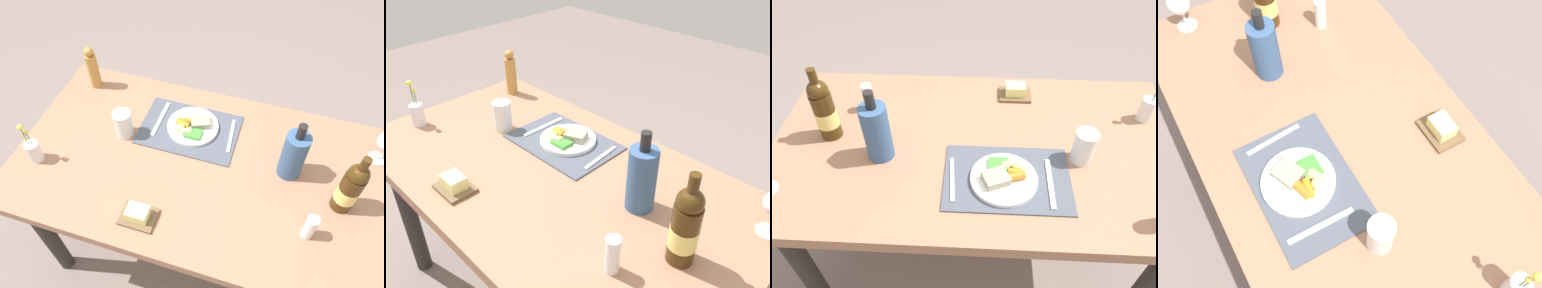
{
  "view_description": "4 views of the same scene",
  "coord_description": "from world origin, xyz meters",
  "views": [
    {
      "loc": [
        -0.23,
        0.83,
        1.98
      ],
      "look_at": [
        0.06,
        -0.07,
        0.81
      ],
      "focal_mm": 34.32,
      "sensor_mm": 36.0,
      "label": 1
    },
    {
      "loc": [
        -0.85,
        0.73,
        1.61
      ],
      "look_at": [
        -0.05,
        -0.09,
        0.87
      ],
      "focal_mm": 36.55,
      "sensor_mm": 36.0,
      "label": 2
    },
    {
      "loc": [
        -0.01,
        -0.93,
        1.7
      ],
      "look_at": [
        -0.05,
        -0.06,
        0.84
      ],
      "focal_mm": 33.53,
      "sensor_mm": 36.0,
      "label": 3
    },
    {
      "loc": [
        0.65,
        -0.32,
        2.02
      ],
      "look_at": [
        0.09,
        -0.0,
        0.87
      ],
      "focal_mm": 43.01,
      "sensor_mm": 36.0,
      "label": 4
    }
  ],
  "objects": [
    {
      "name": "dining_table",
      "position": [
        0.0,
        0.0,
        0.68
      ],
      "size": [
        1.51,
        0.84,
        0.78
      ],
      "color": "#976A50",
      "rests_on": "ground_plane"
    },
    {
      "name": "placemat",
      "position": [
        0.1,
        -0.16,
        0.78
      ],
      "size": [
        0.42,
        0.28,
        0.01
      ],
      "primitive_type": "cube",
      "color": "#484E5B",
      "rests_on": "dining_table"
    },
    {
      "name": "dinner_plate",
      "position": [
        0.09,
        -0.17,
        0.8
      ],
      "size": [
        0.22,
        0.22,
        0.04
      ],
      "color": "white",
      "rests_on": "placemat"
    },
    {
      "name": "fork",
      "position": [
        -0.08,
        -0.18,
        0.79
      ],
      "size": [
        0.03,
        0.18,
        0.0
      ],
      "primitive_type": "cube",
      "rotation": [
        0.0,
        0.0,
        0.09
      ],
      "color": "silver",
      "rests_on": "placemat"
    },
    {
      "name": "knife",
      "position": [
        0.24,
        -0.18,
        0.79
      ],
      "size": [
        0.02,
        0.2,
        0.0
      ],
      "primitive_type": "cube",
      "rotation": [
        0.0,
        0.0,
        -0.01
      ],
      "color": "silver",
      "rests_on": "placemat"
    },
    {
      "name": "salt_shaker",
      "position": [
        -0.44,
        0.18,
        0.83
      ],
      "size": [
        0.04,
        0.04,
        0.11
      ],
      "primitive_type": "cylinder",
      "color": "white",
      "rests_on": "dining_table"
    },
    {
      "name": "pepper_mill",
      "position": [
        0.61,
        -0.3,
        0.88
      ],
      "size": [
        0.05,
        0.05,
        0.22
      ],
      "color": "#B27F39",
      "rests_on": "dining_table"
    },
    {
      "name": "flower_vase",
      "position": [
        0.64,
        0.17,
        0.83
      ],
      "size": [
        0.06,
        0.06,
        0.2
      ],
      "color": "silver",
      "rests_on": "dining_table"
    },
    {
      "name": "cooler_bottle",
      "position": [
        -0.34,
        -0.07,
        0.89
      ],
      "size": [
        0.09,
        0.09,
        0.27
      ],
      "color": "#355682",
      "rests_on": "dining_table"
    },
    {
      "name": "water_tumbler",
      "position": [
        0.36,
        -0.06,
        0.83
      ],
      "size": [
        0.08,
        0.08,
        0.12
      ],
      "color": "silver",
      "rests_on": "dining_table"
    },
    {
      "name": "wine_bottle",
      "position": [
        -0.54,
        0.02,
        0.9
      ],
      "size": [
        0.08,
        0.08,
        0.28
      ],
      "color": "#3F280E",
      "rests_on": "dining_table"
    },
    {
      "name": "butter_dish",
      "position": [
        0.15,
        0.29,
        0.8
      ],
      "size": [
        0.13,
        0.1,
        0.06
      ],
      "color": "brown",
      "rests_on": "dining_table"
    }
  ]
}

